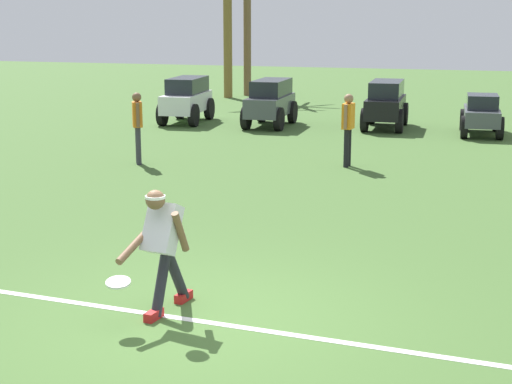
% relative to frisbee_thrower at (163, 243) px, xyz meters
% --- Properties ---
extents(ground_plane, '(80.00, 80.00, 0.00)m').
position_rel_frisbee_thrower_xyz_m(ground_plane, '(0.53, -0.06, -0.79)').
color(ground_plane, '#40622C').
extents(field_line_paint, '(22.49, 1.61, 0.01)m').
position_rel_frisbee_thrower_xyz_m(field_line_paint, '(0.53, -0.13, -0.79)').
color(field_line_paint, white).
rests_on(field_line_paint, ground_plane).
extents(frisbee_thrower, '(0.57, 1.08, 1.41)m').
position_rel_frisbee_thrower_xyz_m(frisbee_thrower, '(0.00, 0.00, 0.00)').
color(frisbee_thrower, '#23232D').
rests_on(frisbee_thrower, ground_plane).
extents(frisbee_in_flight, '(0.32, 0.32, 0.07)m').
position_rel_frisbee_thrower_xyz_m(frisbee_in_flight, '(-0.28, -0.51, -0.30)').
color(frisbee_in_flight, white).
extents(teammate_near_sideline, '(0.34, 0.47, 1.56)m').
position_rel_frisbee_thrower_xyz_m(teammate_near_sideline, '(-4.03, 7.92, 0.15)').
color(teammate_near_sideline, '#33333D').
rests_on(teammate_near_sideline, ground_plane).
extents(teammate_midfield, '(0.23, 0.50, 1.56)m').
position_rel_frisbee_thrower_xyz_m(teammate_midfield, '(0.40, 8.94, 0.15)').
color(teammate_midfield, black).
rests_on(teammate_midfield, ground_plane).
extents(parked_car_slot_a, '(1.32, 2.47, 1.34)m').
position_rel_frisbee_thrower_xyz_m(parked_car_slot_a, '(-5.53, 14.53, -0.07)').
color(parked_car_slot_a, silver).
rests_on(parked_car_slot_a, ground_plane).
extents(parked_car_slot_b, '(1.19, 2.42, 1.34)m').
position_rel_frisbee_thrower_xyz_m(parked_car_slot_b, '(-2.89, 14.47, -0.07)').
color(parked_car_slot_b, '#474C51').
rests_on(parked_car_slot_b, ground_plane).
extents(parked_car_slot_c, '(1.21, 2.43, 1.34)m').
position_rel_frisbee_thrower_xyz_m(parked_car_slot_c, '(0.39, 15.02, -0.07)').
color(parked_car_slot_c, black).
rests_on(parked_car_slot_c, ground_plane).
extents(parked_car_slot_d, '(1.20, 2.25, 1.10)m').
position_rel_frisbee_thrower_xyz_m(parked_car_slot_d, '(3.05, 14.46, -0.23)').
color(parked_car_slot_d, '#474C51').
rests_on(parked_car_slot_d, ground_plane).
extents(palm_tree_far_left, '(3.17, 3.21, 5.61)m').
position_rel_frisbee_thrower_xyz_m(palm_tree_far_left, '(-6.64, 21.61, 2.50)').
color(palm_tree_far_left, brown).
rests_on(palm_tree_far_left, ground_plane).
extents(palm_tree_left_of_centre, '(3.14, 3.30, 5.44)m').
position_rel_frisbee_thrower_xyz_m(palm_tree_left_of_centre, '(-6.14, 22.58, 2.66)').
color(palm_tree_left_of_centre, brown).
rests_on(palm_tree_left_of_centre, ground_plane).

